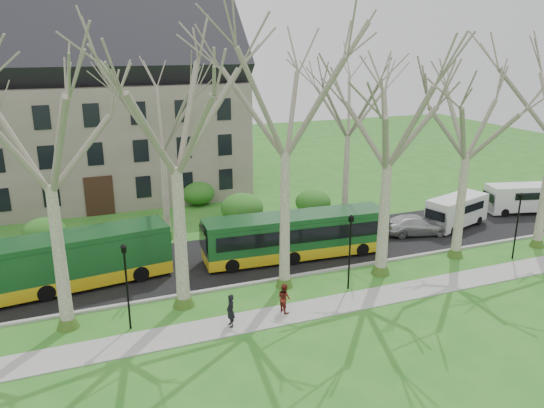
{
  "coord_description": "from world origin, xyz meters",
  "views": [
    {
      "loc": [
        -7.88,
        -24.79,
        13.34
      ],
      "look_at": [
        2.95,
        3.0,
        4.21
      ],
      "focal_mm": 35.0,
      "sensor_mm": 36.0,
      "label": 1
    }
  ],
  "objects_px": {
    "van_a": "(457,212)",
    "pedestrian_a": "(231,311)",
    "pedestrian_b": "(284,298)",
    "bus_lead": "(54,263)",
    "sedan": "(416,225)",
    "bus_follow": "(296,235)",
    "van_b": "(520,199)"
  },
  "relations": [
    {
      "from": "bus_lead",
      "to": "van_b",
      "type": "bearing_deg",
      "value": -4.94
    },
    {
      "from": "sedan",
      "to": "van_b",
      "type": "relative_size",
      "value": 0.9
    },
    {
      "from": "pedestrian_b",
      "to": "bus_lead",
      "type": "bearing_deg",
      "value": 44.72
    },
    {
      "from": "bus_lead",
      "to": "pedestrian_b",
      "type": "distance_m",
      "value": 12.97
    },
    {
      "from": "van_a",
      "to": "pedestrian_a",
      "type": "bearing_deg",
      "value": -175.78
    },
    {
      "from": "bus_follow",
      "to": "pedestrian_a",
      "type": "xyz_separation_m",
      "value": [
        -6.48,
        -6.82,
        -0.65
      ]
    },
    {
      "from": "van_b",
      "to": "pedestrian_a",
      "type": "height_order",
      "value": "van_b"
    },
    {
      "from": "bus_follow",
      "to": "pedestrian_b",
      "type": "relative_size",
      "value": 7.73
    },
    {
      "from": "bus_follow",
      "to": "pedestrian_b",
      "type": "xyz_separation_m",
      "value": [
        -3.49,
        -6.42,
        -0.71
      ]
    },
    {
      "from": "bus_lead",
      "to": "bus_follow",
      "type": "distance_m",
      "value": 14.41
    },
    {
      "from": "van_b",
      "to": "pedestrian_b",
      "type": "distance_m",
      "value": 25.51
    },
    {
      "from": "pedestrian_a",
      "to": "sedan",
      "type": "bearing_deg",
      "value": 111.69
    },
    {
      "from": "sedan",
      "to": "pedestrian_b",
      "type": "relative_size",
      "value": 3.1
    },
    {
      "from": "bus_follow",
      "to": "pedestrian_a",
      "type": "bearing_deg",
      "value": -129.79
    },
    {
      "from": "bus_lead",
      "to": "van_b",
      "type": "relative_size",
      "value": 2.4
    },
    {
      "from": "bus_follow",
      "to": "van_a",
      "type": "xyz_separation_m",
      "value": [
        13.55,
        1.05,
        -0.32
      ]
    },
    {
      "from": "van_a",
      "to": "van_b",
      "type": "relative_size",
      "value": 1.0
    },
    {
      "from": "bus_follow",
      "to": "van_a",
      "type": "bearing_deg",
      "value": 8.15
    },
    {
      "from": "sedan",
      "to": "van_a",
      "type": "xyz_separation_m",
      "value": [
        3.79,
        0.29,
        0.47
      ]
    },
    {
      "from": "pedestrian_a",
      "to": "pedestrian_b",
      "type": "distance_m",
      "value": 3.02
    },
    {
      "from": "van_b",
      "to": "pedestrian_b",
      "type": "bearing_deg",
      "value": -146.61
    },
    {
      "from": "van_a",
      "to": "pedestrian_b",
      "type": "distance_m",
      "value": 18.61
    },
    {
      "from": "sedan",
      "to": "van_a",
      "type": "relative_size",
      "value": 0.9
    },
    {
      "from": "van_a",
      "to": "pedestrian_b",
      "type": "bearing_deg",
      "value": -173.57
    },
    {
      "from": "bus_lead",
      "to": "sedan",
      "type": "distance_m",
      "value": 24.19
    },
    {
      "from": "sedan",
      "to": "pedestrian_b",
      "type": "height_order",
      "value": "pedestrian_b"
    },
    {
      "from": "sedan",
      "to": "van_a",
      "type": "distance_m",
      "value": 3.83
    },
    {
      "from": "bus_follow",
      "to": "sedan",
      "type": "distance_m",
      "value": 9.83
    },
    {
      "from": "sedan",
      "to": "van_a",
      "type": "bearing_deg",
      "value": -72.1
    },
    {
      "from": "bus_follow",
      "to": "van_a",
      "type": "relative_size",
      "value": 2.23
    },
    {
      "from": "bus_follow",
      "to": "pedestrian_b",
      "type": "distance_m",
      "value": 7.34
    },
    {
      "from": "bus_lead",
      "to": "sedan",
      "type": "relative_size",
      "value": 2.67
    }
  ]
}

